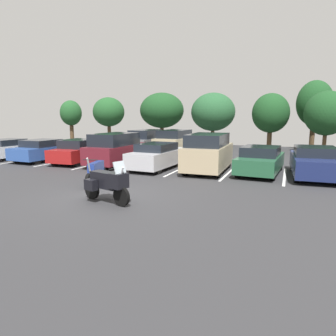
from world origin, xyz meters
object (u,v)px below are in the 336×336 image
Objects in this scene: car_tan at (208,153)px; car_navy at (314,162)px; motorcycle_touring at (108,183)px; car_white at (9,149)px; car_far_grey at (146,142)px; car_red at (80,151)px; car_far_champagne at (176,143)px; car_green at (261,160)px; motorcycle_second at (96,171)px; car_blue at (44,150)px; car_silver at (158,156)px; car_maroon at (117,149)px.

car_tan reaches higher than car_navy.
motorcycle_touring is 0.47× the size of car_tan.
car_far_grey is (7.27, 6.44, 0.24)m from car_white.
car_red is 8.26m from car_tan.
car_far_champagne is at bearing 148.84° from car_navy.
car_tan reaches higher than car_green.
motorcycle_second is at bearing -88.59° from car_far_champagne.
motorcycle_touring is at bearing -119.93° from car_green.
motorcycle_second is at bearing -33.00° from car_blue.
car_green is at bearing 1.48° from car_red.
car_navy is 10.50m from car_far_champagne.
car_navy is at bearing 1.46° from car_blue.
car_green is 2.45m from car_navy.
motorcycle_touring is 14.18m from car_far_grey.
motorcycle_second is 0.46× the size of car_far_champagne.
car_white is 18.96m from car_navy.
car_green is at bearing 60.07° from motorcycle_touring.
car_far_grey reaches higher than car_red.
car_white is 2.86m from car_blue.
car_white is 1.03× the size of car_silver.
motorcycle_touring is at bearing -80.03° from car_far_champagne.
car_far_champagne is at bearing 140.25° from car_green.
car_green is (2.63, 0.36, -0.31)m from car_tan.
car_tan is 9.07m from car_far_grey.
car_navy is at bearing -26.66° from car_far_grey.
car_red is (2.77, 0.13, 0.02)m from car_blue.
car_silver is 1.03× the size of car_tan.
car_white is 11.05m from car_silver.
car_blue is at bearing 3.45° from car_white.
car_silver is at bearing 0.46° from car_white.
motorcycle_second is 8.15m from car_green.
car_blue is 7.68m from car_far_grey.
car_white is at bearing -138.44° from car_far_grey.
car_red is at bearing 133.16° from motorcycle_second.
car_tan is (11.02, 0.05, 0.31)m from car_blue.
car_tan is 6.98m from car_far_champagne.
car_maroon is 1.00× the size of car_silver.
car_red is at bearing -179.19° from car_maroon.
car_far_grey is (-9.23, 5.87, 0.22)m from car_green.
car_tan is (1.64, 7.06, 0.31)m from motorcycle_touring.
car_blue is 16.11m from car_navy.
car_tan is at bearing 53.07° from motorcycle_second.
car_white is 1.04× the size of car_green.
car_tan is at bearing -0.56° from car_red.
car_far_champagne reaches higher than motorcycle_touring.
car_white is 0.98× the size of car_navy.
car_red reaches higher than car_silver.
motorcycle_touring is at bearing -36.79° from car_blue.
car_red reaches higher than car_white.
car_green is (4.27, 7.42, -0.01)m from motorcycle_touring.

